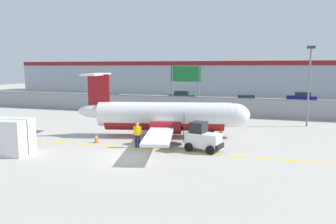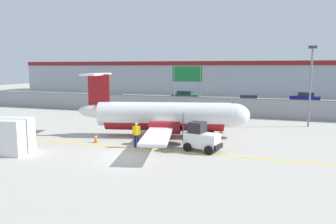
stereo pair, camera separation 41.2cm
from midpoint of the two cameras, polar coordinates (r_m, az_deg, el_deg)
name	(u,v)px [view 1 (the left image)]	position (r m, az deg, el deg)	size (l,w,h in m)	color
ground_plane	(146,149)	(21.92, -4.46, -6.46)	(140.00, 140.00, 0.01)	#ADA89E
perimeter_fence	(197,105)	(36.84, 4.70, 1.14)	(98.00, 0.10, 2.10)	gray
parking_lot_strip	(213,104)	(48.18, 7.64, 1.43)	(98.00, 17.00, 0.12)	#38383A
background_building	(229,78)	(66.22, 10.37, 5.89)	(91.00, 8.10, 6.50)	#A8B2BC
commuter_airplane	(167,116)	(25.49, -0.60, -0.74)	(13.40, 15.94, 4.92)	white
baggage_tug	(203,138)	(21.37, 5.49, -4.50)	(2.52, 1.83, 1.88)	silver
ground_crew_worker	(137,134)	(22.26, -5.88, -3.75)	(0.55, 0.38, 1.70)	#191E4C
cargo_container	(10,137)	(22.83, -26.33, -3.87)	(2.69, 2.36, 2.20)	silver
traffic_cone_near_left	(221,129)	(27.38, 8.84, -2.97)	(0.36, 0.36, 0.64)	orange
traffic_cone_near_right	(135,133)	(25.68, -6.18, -3.64)	(0.36, 0.36, 0.64)	orange
traffic_cone_far_left	(219,138)	(23.90, 8.43, -4.55)	(0.36, 0.36, 0.64)	orange
traffic_cone_far_right	(96,138)	(24.22, -12.86, -4.50)	(0.36, 0.36, 0.64)	orange
parked_car_0	(109,99)	(46.61, -10.43, 2.18)	(4.25, 2.10, 1.58)	black
parked_car_1	(183,96)	(51.26, 2.35, 2.81)	(4.29, 2.19, 1.58)	#19662D
parked_car_2	(247,101)	(45.34, 13.30, 1.94)	(4.34, 2.32, 1.58)	red
parked_car_3	(302,97)	(52.67, 22.09, 2.37)	(4.38, 2.42, 1.58)	navy
apron_light_pole	(309,79)	(32.15, 23.05, 5.26)	(0.70, 0.30, 7.27)	slate
highway_sign	(186,78)	(38.62, 2.77, 5.97)	(3.60, 0.14, 5.50)	slate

